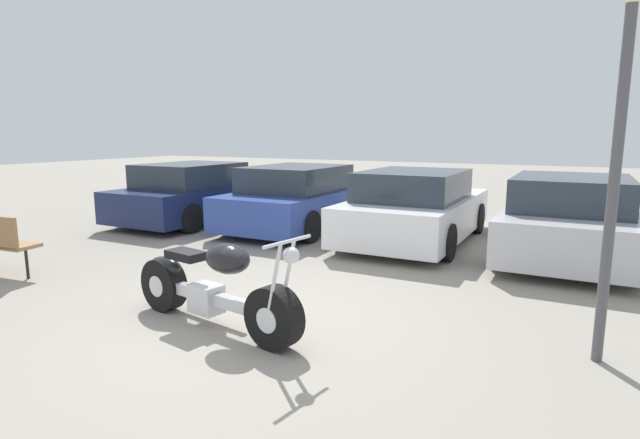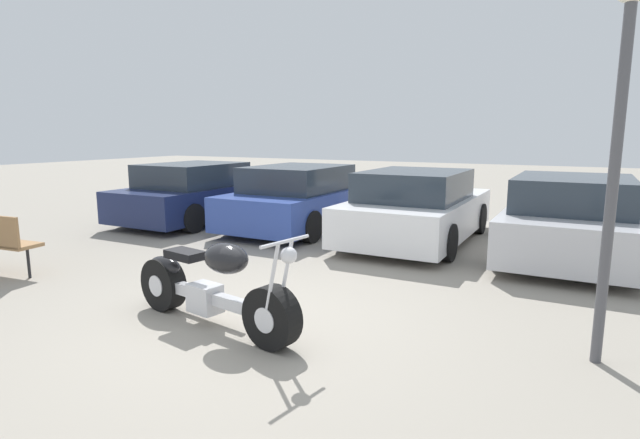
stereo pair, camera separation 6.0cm
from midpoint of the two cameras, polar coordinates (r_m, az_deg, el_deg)
ground_plane at (r=5.44m, az=-7.64°, el=-11.73°), size 60.00×60.00×0.00m
motorcycle at (r=5.31m, az=-12.04°, el=-7.61°), size 2.29×0.84×1.06m
parked_car_navy at (r=11.80m, az=-13.53°, el=2.89°), size 1.96×4.11×1.33m
parked_car_blue at (r=10.57m, az=-1.89°, el=2.38°), size 1.96×4.11×1.33m
parked_car_white at (r=9.41m, az=11.22°, el=1.28°), size 1.96×4.11×1.33m
parked_car_silver at (r=8.98m, az=26.93°, el=-0.00°), size 1.96×4.11×1.33m
lamp_post at (r=4.82m, az=31.62°, el=12.89°), size 0.30×0.30×3.29m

